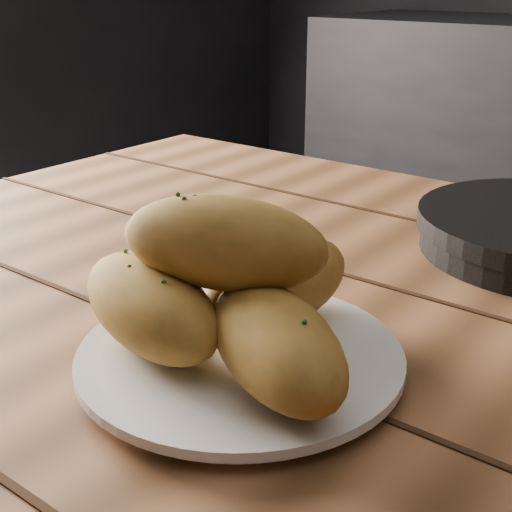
{
  "coord_description": "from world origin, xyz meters",
  "views": [
    {
      "loc": [
        -0.06,
        -0.6,
        1.04
      ],
      "look_at": [
        -0.37,
        -0.21,
        0.84
      ],
      "focal_mm": 50.0,
      "sensor_mm": 36.0,
      "label": 1
    }
  ],
  "objects": [
    {
      "name": "table",
      "position": [
        -0.22,
        -0.11,
        0.66
      ],
      "size": [
        1.55,
        0.98,
        0.75
      ],
      "color": "#905B36",
      "rests_on": "ground"
    },
    {
      "name": "plate",
      "position": [
        -0.37,
        -0.23,
        0.76
      ],
      "size": [
        0.25,
        0.25,
        0.02
      ],
      "color": "white",
      "rests_on": "table"
    },
    {
      "name": "bread_rolls",
      "position": [
        -0.37,
        -0.23,
        0.82
      ],
      "size": [
        0.29,
        0.23,
        0.12
      ],
      "color": "#B27F31",
      "rests_on": "plate"
    }
  ]
}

